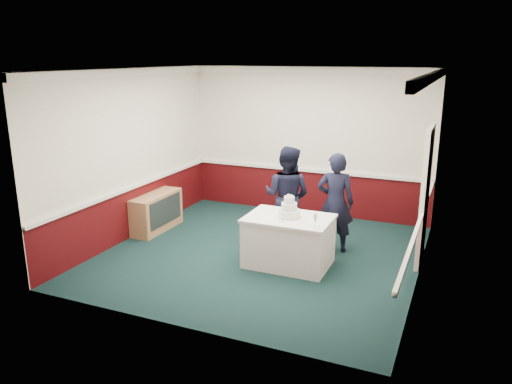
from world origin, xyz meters
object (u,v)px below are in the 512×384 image
at_px(champagne_flute, 315,218).
at_px(person_woman, 335,203).
at_px(wedding_cake, 289,210).
at_px(person_man, 287,196).
at_px(cake_table, 289,241).
at_px(cake_knife, 283,221).
at_px(sideboard, 157,212).

relative_size(champagne_flute, person_woman, 0.12).
xyz_separation_m(wedding_cake, person_woman, (0.50, 0.88, -0.06)).
bearing_deg(person_man, cake_table, 114.66).
relative_size(wedding_cake, person_man, 0.21).
distance_m(cake_knife, person_man, 1.10).
distance_m(sideboard, cake_knife, 2.94).
distance_m(cake_table, wedding_cake, 0.50).
xyz_separation_m(cake_knife, person_woman, (0.53, 1.08, 0.05)).
xyz_separation_m(sideboard, wedding_cake, (2.84, -0.57, 0.55)).
height_order(cake_knife, person_woman, person_woman).
relative_size(sideboard, person_woman, 0.71).
height_order(wedding_cake, person_man, person_man).
relative_size(sideboard, cake_knife, 5.45).
relative_size(wedding_cake, cake_knife, 1.65).
xyz_separation_m(cake_table, cake_knife, (-0.03, -0.20, 0.39)).
xyz_separation_m(cake_table, wedding_cake, (0.00, 0.00, 0.50)).
height_order(sideboard, person_woman, person_woman).
bearing_deg(cake_table, person_man, 111.74).
relative_size(cake_table, person_man, 0.76).
bearing_deg(cake_knife, cake_table, 57.60).
bearing_deg(champagne_flute, person_woman, 89.80).
bearing_deg(person_woman, person_man, -9.48).
relative_size(sideboard, champagne_flute, 5.85).
bearing_deg(person_woman, wedding_cake, 49.05).
bearing_deg(sideboard, person_man, 6.53).
relative_size(cake_table, person_woman, 0.78).
bearing_deg(wedding_cake, person_man, 111.74).
height_order(champagne_flute, person_woman, person_woman).
bearing_deg(champagne_flute, cake_knife, 171.42).
relative_size(champagne_flute, person_man, 0.12).
distance_m(sideboard, wedding_cake, 2.94).
height_order(cake_table, champagne_flute, champagne_flute).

